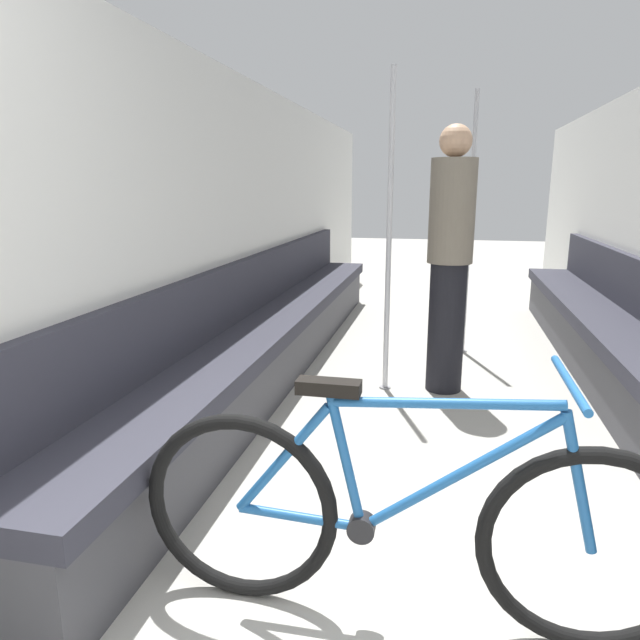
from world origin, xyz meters
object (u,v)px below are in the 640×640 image
(bench_seat_row_left, at_px, (275,334))
(grab_pole_far, at_px, (389,241))
(bench_seat_row_right, at_px, (625,354))
(grab_pole_near, at_px, (469,230))
(passenger_standing, at_px, (450,258))
(bicycle, at_px, (404,521))

(bench_seat_row_left, xyz_separation_m, grab_pole_far, (0.86, -0.18, 0.74))
(bench_seat_row_right, height_order, grab_pole_near, grab_pole_near)
(grab_pole_far, bearing_deg, bench_seat_row_left, 168.35)
(grab_pole_near, xyz_separation_m, passenger_standing, (-0.15, -0.99, -0.11))
(bench_seat_row_right, relative_size, passenger_standing, 3.17)
(bicycle, relative_size, grab_pole_far, 0.83)
(bench_seat_row_right, relative_size, grab_pole_far, 2.65)
(bench_seat_row_right, bearing_deg, grab_pole_near, 139.43)
(bench_seat_row_right, height_order, grab_pole_far, grab_pole_far)
(bench_seat_row_left, bearing_deg, passenger_standing, -5.01)
(bench_seat_row_left, relative_size, bench_seat_row_right, 1.00)
(bench_seat_row_left, xyz_separation_m, bicycle, (1.15, -2.38, 0.06))
(bench_seat_row_right, bearing_deg, bench_seat_row_left, 180.00)
(bench_seat_row_left, xyz_separation_m, passenger_standing, (1.27, -0.11, 0.63))
(bench_seat_row_left, distance_m, bicycle, 2.64)
(passenger_standing, bearing_deg, bench_seat_row_left, -14.76)
(grab_pole_far, bearing_deg, bicycle, -82.61)
(bicycle, bearing_deg, grab_pole_far, 115.86)
(passenger_standing, bearing_deg, bench_seat_row_right, 175.62)
(grab_pole_near, bearing_deg, bench_seat_row_right, -40.57)
(bicycle, height_order, passenger_standing, passenger_standing)
(bicycle, bearing_deg, passenger_standing, 105.52)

